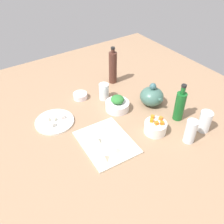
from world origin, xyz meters
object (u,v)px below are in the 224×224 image
object	(u,v)px
teapot	(152,96)
drinking_glass_1	(104,92)
drinking_glass_0	(205,121)
cutting_board	(106,142)
bowl_small_side	(80,96)
bottle_1	(180,105)
drinking_glass_2	(191,131)
plate_tofu	(55,122)
bowl_greens	(117,106)
bowl_carrots	(155,127)
bottle_0	(113,67)

from	to	relation	value
teapot	drinking_glass_1	size ratio (longest dim) A/B	1.50
drinking_glass_0	drinking_glass_1	distance (cm)	61.98
drinking_glass_0	cutting_board	bearing A→B (deg)	-113.23
bowl_small_side	bottle_1	xyz separation A→B (cm)	(49.03, 36.89, 7.55)
bottle_1	drinking_glass_2	xyz separation A→B (cm)	(16.17, -8.58, -2.67)
plate_tofu	bowl_greens	world-z (taller)	bowl_greens
bowl_carrots	drinking_glass_1	bearing A→B (deg)	-171.56
bowl_small_side	bottle_1	distance (cm)	61.82
plate_tofu	bottle_0	distance (cm)	55.68
plate_tofu	drinking_glass_1	bearing A→B (deg)	96.07
teapot	bowl_small_side	bearing A→B (deg)	-131.79
bowl_carrots	drinking_glass_1	xyz separation A→B (cm)	(-41.37, -6.14, 2.22)
bowl_small_side	bottle_1	world-z (taller)	bottle_1
bowl_greens	teapot	xyz separation A→B (cm)	(7.32, 20.48, 3.23)
drinking_glass_1	plate_tofu	bearing A→B (deg)	-83.93
bowl_carrots	teapot	size ratio (longest dim) A/B	0.75
bowl_greens	drinking_glass_0	size ratio (longest dim) A/B	1.19
drinking_glass_2	plate_tofu	bearing A→B (deg)	-135.42
plate_tofu	bowl_carrots	bearing A→B (deg)	48.10
bowl_small_side	drinking_glass_0	distance (cm)	76.03
bottle_1	drinking_glass_0	distance (cm)	15.70
drinking_glass_0	drinking_glass_1	world-z (taller)	drinking_glass_0
bottle_1	bottle_0	bearing A→B (deg)	-170.96
drinking_glass_2	bottle_0	bearing A→B (deg)	179.97
bowl_small_side	drinking_glass_0	bearing A→B (deg)	32.88
drinking_glass_0	drinking_glass_1	xyz separation A→B (cm)	(-54.83, -28.88, -0.63)
bottle_1	drinking_glass_1	size ratio (longest dim) A/B	2.13
cutting_board	drinking_glass_2	bearing A→B (deg)	58.11
teapot	drinking_glass_1	world-z (taller)	teapot
cutting_board	drinking_glass_1	bearing A→B (deg)	149.08
bottle_0	drinking_glass_1	bearing A→B (deg)	-49.69
plate_tofu	bowl_small_side	size ratio (longest dim) A/B	2.47
bowl_greens	drinking_glass_2	world-z (taller)	drinking_glass_2
bowl_small_side	drinking_glass_0	xyz separation A→B (cm)	(63.75, 41.21, 4.19)
bottle_0	bottle_1	bearing A→B (deg)	9.04
plate_tofu	teapot	distance (cm)	59.68
plate_tofu	drinking_glass_0	world-z (taller)	drinking_glass_0
bottle_1	teapot	bearing A→B (deg)	-169.94
bottle_0	drinking_glass_0	world-z (taller)	bottle_0
bowl_carrots	teapot	bearing A→B (deg)	143.55
bowl_greens	drinking_glass_0	bearing A→B (deg)	34.43
teapot	drinking_glass_0	size ratio (longest dim) A/B	1.35
bowl_greens	drinking_glass_1	distance (cm)	14.00
bowl_carrots	bottle_0	distance (cm)	56.46
bowl_carrots	bottle_0	size ratio (longest dim) A/B	0.47
bowl_small_side	bottle_0	xyz separation A→B (cm)	(-4.66, 28.34, 9.73)
bowl_greens	bottle_1	size ratio (longest dim) A/B	0.63
drinking_glass_0	drinking_glass_2	distance (cm)	13.00
teapot	drinking_glass_1	distance (cm)	29.84
bottle_0	bottle_1	world-z (taller)	bottle_0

